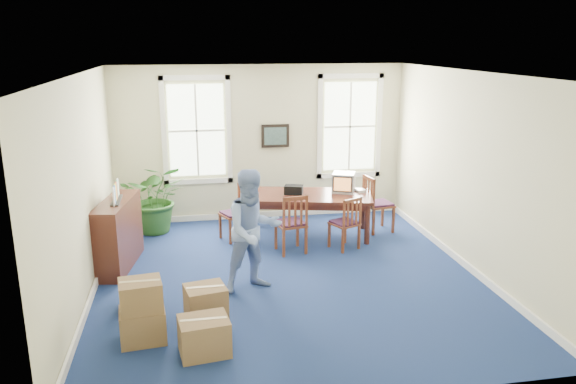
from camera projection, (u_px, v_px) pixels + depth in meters
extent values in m
plane|color=navy|center=(289.00, 277.00, 8.96)|extent=(6.50, 6.50, 0.00)
plane|color=white|center=(289.00, 73.00, 8.12)|extent=(6.50, 6.50, 0.00)
plane|color=beige|center=(261.00, 143.00, 11.62)|extent=(6.50, 0.00, 6.50)
plane|color=beige|center=(348.00, 260.00, 5.45)|extent=(6.50, 0.00, 6.50)
plane|color=beige|center=(82.00, 189.00, 8.02)|extent=(0.00, 6.50, 6.50)
plane|color=beige|center=(471.00, 172.00, 9.05)|extent=(0.00, 6.50, 6.50)
cube|color=white|center=(262.00, 214.00, 12.00)|extent=(6.00, 0.04, 0.12)
cube|color=white|center=(94.00, 288.00, 8.43)|extent=(0.04, 6.50, 0.12)
cube|color=white|center=(462.00, 261.00, 9.45)|extent=(0.04, 6.50, 0.12)
cube|color=white|center=(361.00, 190.00, 10.88)|extent=(0.18, 0.22, 0.05)
cube|color=black|center=(294.00, 190.00, 10.69)|extent=(0.40, 0.32, 0.17)
imported|color=#7E98CF|center=(253.00, 231.00, 8.32)|extent=(1.07, 0.94, 1.86)
cube|color=#4A2017|center=(118.00, 233.00, 9.26)|extent=(0.67, 1.55, 1.18)
imported|color=#26551E|center=(156.00, 198.00, 10.93)|extent=(1.30, 1.15, 1.38)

